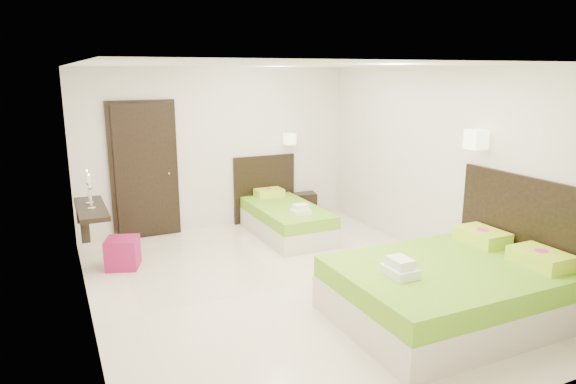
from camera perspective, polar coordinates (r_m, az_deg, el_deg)
name	(u,v)px	position (r m, az deg, el deg)	size (l,w,h in m)	color
floor	(291,286)	(6.30, 0.34, -10.45)	(5.50, 5.50, 0.00)	beige
bed_single	(284,217)	(8.15, -0.41, -2.80)	(1.10, 1.83, 1.51)	beige
bed_double	(453,287)	(5.72, 17.87, -10.02)	(2.26, 1.92, 1.87)	beige
nightstand	(301,204)	(9.14, 1.41, -1.37)	(0.50, 0.44, 0.44)	black
ottoman	(123,253)	(7.14, -17.89, -6.46)	(0.40, 0.40, 0.40)	maroon
door	(144,171)	(8.14, -15.66, 2.28)	(1.02, 0.15, 2.14)	black
console_shelf	(90,209)	(7.03, -21.11, -1.79)	(0.35, 1.20, 0.78)	black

